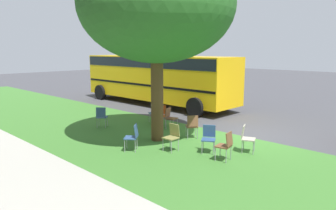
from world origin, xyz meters
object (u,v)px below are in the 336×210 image
at_px(chair_2, 172,135).
at_px(chair_7, 246,137).
at_px(chair_3, 209,137).
at_px(chair_0, 192,125).
at_px(chair_4, 155,112).
at_px(chair_5, 102,115).
at_px(school_bus, 156,75).
at_px(street_tree, 157,5).
at_px(chair_8, 161,114).
at_px(chair_6, 133,135).
at_px(chair_1, 226,144).
at_px(chair_9, 170,116).

relative_size(chair_2, chair_7, 1.00).
xyz_separation_m(chair_2, chair_3, (-0.96, -0.67, 0.00)).
xyz_separation_m(chair_0, chair_4, (2.79, -0.77, 0.00)).
bearing_deg(chair_2, chair_5, -2.78).
xyz_separation_m(chair_5, school_bus, (2.50, -5.64, 1.24)).
relative_size(street_tree, chair_3, 7.62).
distance_m(chair_5, chair_8, 2.52).
xyz_separation_m(chair_4, chair_7, (-5.05, 0.82, 0.00)).
relative_size(chair_3, chair_5, 1.00).
xyz_separation_m(chair_0, chair_7, (-2.27, 0.05, 0.00)).
relative_size(chair_2, chair_5, 1.00).
xyz_separation_m(chair_6, chair_7, (-2.71, -2.40, 0.00)).
relative_size(chair_2, chair_3, 1.00).
height_order(chair_0, chair_4, same).
bearing_deg(chair_7, chair_4, -9.19).
bearing_deg(chair_0, chair_6, 79.75).
bearing_deg(street_tree, chair_4, -41.77).
height_order(chair_2, chair_3, same).
xyz_separation_m(chair_7, chair_8, (4.48, -0.67, 0.00)).
bearing_deg(chair_1, school_bus, -32.65).
bearing_deg(chair_1, chair_4, -21.18).
bearing_deg(chair_8, chair_0, 164.51).
bearing_deg(chair_4, chair_7, 170.81).
distance_m(chair_1, school_bus, 10.21).
relative_size(chair_1, chair_5, 1.00).
height_order(chair_1, school_bus, school_bus).
bearing_deg(chair_0, chair_1, 152.16).
bearing_deg(chair_9, chair_8, -10.76).
height_order(chair_8, chair_9, same).
distance_m(chair_1, chair_9, 4.17).
relative_size(chair_4, chair_9, 1.00).
relative_size(chair_1, chair_9, 1.00).
relative_size(chair_0, chair_5, 1.00).
distance_m(street_tree, chair_1, 5.17).
distance_m(chair_2, chair_3, 1.17).
distance_m(chair_2, school_bus, 9.01).
bearing_deg(chair_8, chair_1, 158.04).
bearing_deg(chair_9, chair_2, 134.70).
height_order(chair_1, chair_5, same).
relative_size(chair_0, chair_6, 1.00).
bearing_deg(street_tree, chair_0, -126.94).
bearing_deg(chair_7, chair_5, 12.12).
relative_size(chair_0, chair_4, 1.00).
bearing_deg(chair_3, street_tree, 3.75).
height_order(street_tree, chair_6, street_tree).
xyz_separation_m(chair_7, school_bus, (8.56, -4.34, 1.24)).
height_order(chair_6, chair_8, same).
relative_size(street_tree, chair_4, 7.62).
bearing_deg(street_tree, chair_2, 156.71).
height_order(street_tree, chair_9, street_tree).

